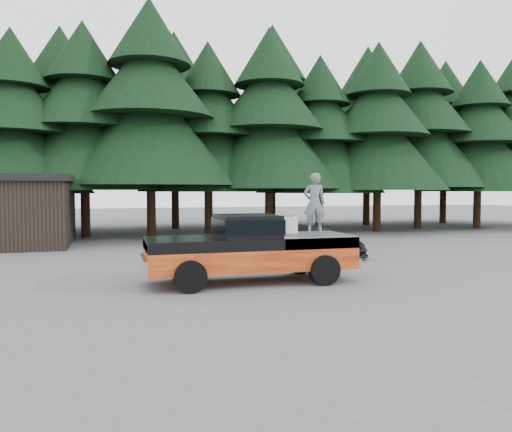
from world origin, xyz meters
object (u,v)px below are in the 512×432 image
object	(u,v)px
man_on_bed	(314,203)
parked_car	(320,241)
pickup_truck	(250,259)
air_compressor	(284,226)

from	to	relation	value
man_on_bed	parked_car	bearing A→B (deg)	-103.67
pickup_truck	parked_car	bearing A→B (deg)	48.15
parked_car	pickup_truck	bearing A→B (deg)	-153.16
air_compressor	man_on_bed	distance (m)	1.25
pickup_truck	parked_car	distance (m)	6.25
air_compressor	parked_car	distance (m)	5.76
pickup_truck	man_on_bed	world-z (taller)	man_on_bed
pickup_truck	air_compressor	distance (m)	1.35
parked_car	air_compressor	bearing A→B (deg)	-145.41
man_on_bed	parked_car	world-z (taller)	man_on_bed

